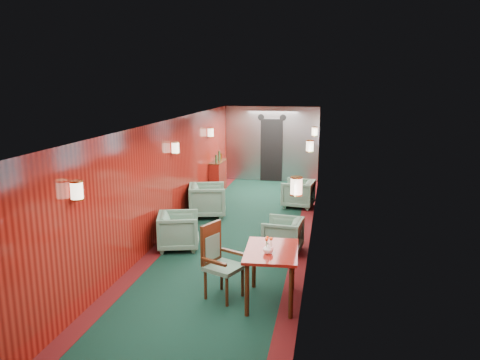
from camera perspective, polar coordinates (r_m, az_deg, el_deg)
The scene contains 12 objects.
room at distance 9.24m, azimuth -0.60°, elevation 2.29°, with size 12.00×12.10×2.40m.
bulkhead at distance 15.09m, azimuth 3.90°, elevation 4.36°, with size 2.98×0.17×2.39m.
windows_right at distance 9.35m, azimuth 8.69°, elevation 1.11°, with size 0.02×8.60×0.80m.
wall_sconces at distance 9.77m, azimuth 0.06°, elevation 3.74°, with size 2.97×7.97×0.25m.
dining_table at distance 6.89m, azimuth 3.85°, elevation -9.50°, with size 0.82×1.12×0.81m.
side_chair at distance 7.09m, azimuth -2.68°, elevation -9.43°, with size 0.65×0.67×1.13m.
credenza at distance 13.63m, azimuth -2.71°, elevation 0.49°, with size 0.32×1.02×1.19m.
flower_vase at distance 6.68m, azimuth 3.45°, elevation -8.29°, with size 0.15×0.15×0.16m, color white.
armchair_left_near at distance 9.17m, azimuth -7.49°, elevation -6.16°, with size 0.76×0.78×0.71m, color #204C3C.
armchair_left_far at distance 11.21m, azimuth -3.99°, elevation -2.49°, with size 0.84×0.86×0.78m, color #204C3C.
armchair_right_near at distance 8.98m, azimuth 5.21°, elevation -6.70°, with size 0.69×0.71×0.65m, color #204C3C.
armchair_right_far at distance 12.10m, azimuth 7.08°, elevation -1.65°, with size 0.75×0.77×0.70m, color #204C3C.
Camera 1 is at (1.82, -8.92, 3.21)m, focal length 35.00 mm.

